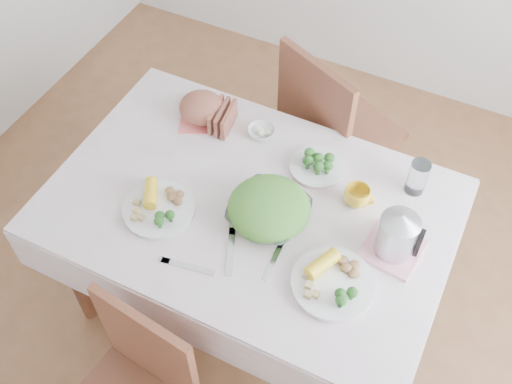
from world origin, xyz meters
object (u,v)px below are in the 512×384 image
at_px(chair_far, 340,135).
at_px(electric_kettle, 398,231).
at_px(yellow_mug, 357,196).
at_px(dinner_plate_left, 159,210).
at_px(salad_bowl, 269,213).
at_px(dinner_plate_right, 333,284).
at_px(dining_table, 250,258).

relative_size(chair_far, electric_kettle, 5.18).
bearing_deg(yellow_mug, chair_far, 113.49).
bearing_deg(dinner_plate_left, electric_kettle, 14.74).
xyz_separation_m(chair_far, electric_kettle, (0.44, -0.73, 0.42)).
relative_size(salad_bowl, yellow_mug, 2.85).
distance_m(chair_far, dinner_plate_right, 1.05).
height_order(chair_far, electric_kettle, electric_kettle).
bearing_deg(chair_far, electric_kettle, 145.89).
relative_size(salad_bowl, electric_kettle, 1.46).
distance_m(dining_table, salad_bowl, 0.43).
relative_size(dinner_plate_left, electric_kettle, 1.39).
height_order(salad_bowl, dinner_plate_left, salad_bowl).
relative_size(salad_bowl, dinner_plate_right, 0.99).
bearing_deg(dinner_plate_right, chair_far, 107.78).
bearing_deg(dinner_plate_left, dinner_plate_right, -0.48).
relative_size(chair_far, yellow_mug, 10.12).
bearing_deg(dinner_plate_right, yellow_mug, 97.95).
xyz_separation_m(dining_table, salad_bowl, (0.10, -0.03, 0.42)).
xyz_separation_m(dining_table, yellow_mug, (0.36, 0.18, 0.43)).
relative_size(dinner_plate_left, dinner_plate_right, 0.94).
bearing_deg(chair_far, dinner_plate_left, 92.45).
height_order(yellow_mug, electric_kettle, electric_kettle).
distance_m(dinner_plate_right, yellow_mug, 0.37).
height_order(dining_table, chair_far, chair_far).
distance_m(dinner_plate_right, electric_kettle, 0.28).
xyz_separation_m(dining_table, dinner_plate_right, (0.41, -0.19, 0.40)).
bearing_deg(electric_kettle, dinner_plate_right, -106.91).
height_order(chair_far, dinner_plate_left, chair_far).
height_order(dinner_plate_right, electric_kettle, electric_kettle).
bearing_deg(dinner_plate_right, dinner_plate_left, 179.52).
bearing_deg(dining_table, dinner_plate_right, -24.40).
bearing_deg(electric_kettle, dinner_plate_left, -150.65).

